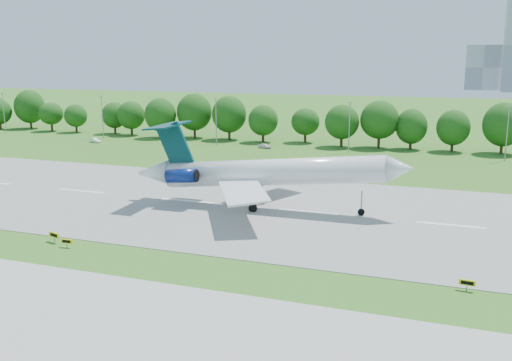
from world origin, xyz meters
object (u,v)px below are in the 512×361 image
(taxi_sign_left, at_px, (67,241))
(service_vehicle_b, at_px, (265,146))
(airliner, at_px, (258,171))
(service_vehicle_a, at_px, (95,140))

(taxi_sign_left, relative_size, service_vehicle_b, 0.41)
(taxi_sign_left, height_order, service_vehicle_b, service_vehicle_b)
(taxi_sign_left, bearing_deg, airliner, 54.10)
(airliner, distance_m, service_vehicle_a, 82.39)
(service_vehicle_b, bearing_deg, taxi_sign_left, -160.64)
(airliner, relative_size, service_vehicle_a, 11.74)
(airliner, relative_size, service_vehicle_b, 11.90)
(airliner, distance_m, service_vehicle_b, 59.50)
(airliner, height_order, service_vehicle_a, airliner)
(airliner, height_order, taxi_sign_left, airliner)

